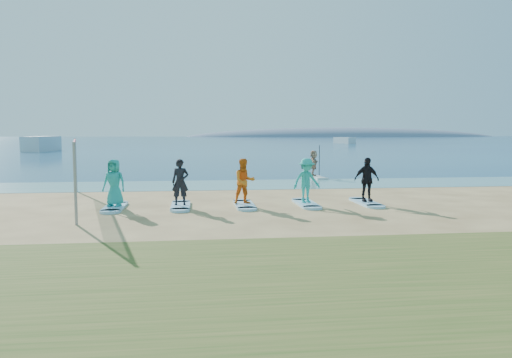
{
  "coord_description": "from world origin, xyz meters",
  "views": [
    {
      "loc": [
        -2.67,
        -15.81,
        2.79
      ],
      "look_at": [
        -0.45,
        2.0,
        1.1
      ],
      "focal_mm": 35.0,
      "sensor_mm": 36.0,
      "label": 1
    }
  ],
  "objects": [
    {
      "name": "surfboard_0",
      "position": [
        -5.58,
        2.82,
        0.04
      ],
      "size": [
        0.7,
        2.2,
        0.09
      ],
      "primitive_type": "cube",
      "color": "#9AD0EF",
      "rests_on": "ground"
    },
    {
      "name": "boat_offshore_b",
      "position": [
        34.05,
        103.23,
        0.0
      ],
      "size": [
        4.06,
        6.73,
        1.54
      ],
      "primitive_type": "cube",
      "rotation": [
        0.0,
        0.0,
        0.32
      ],
      "color": "silver",
      "rests_on": "ground"
    },
    {
      "name": "surfboard_4",
      "position": [
        4.0,
        2.82,
        0.04
      ],
      "size": [
        0.7,
        2.2,
        0.09
      ],
      "primitive_type": "cube",
      "color": "#9AD0EF",
      "rests_on": "ground"
    },
    {
      "name": "shallow_water",
      "position": [
        0.0,
        10.5,
        0.01
      ],
      "size": [
        600.0,
        600.0,
        0.0
      ],
      "primitive_type": "plane",
      "color": "teal",
      "rests_on": "ground"
    },
    {
      "name": "boat_offshore_a",
      "position": [
        -24.87,
        60.92,
        0.0
      ],
      "size": [
        3.63,
        8.52,
        2.18
      ],
      "primitive_type": "cube",
      "rotation": [
        0.0,
        0.0,
        -0.11
      ],
      "color": "silver",
      "rests_on": "ground"
    },
    {
      "name": "surfboard_3",
      "position": [
        1.6,
        2.82,
        0.04
      ],
      "size": [
        0.7,
        2.2,
        0.09
      ],
      "primitive_type": "cube",
      "color": "#9AD0EF",
      "rests_on": "ground"
    },
    {
      "name": "ground",
      "position": [
        0.0,
        0.0,
        0.0
      ],
      "size": [
        600.0,
        600.0,
        0.0
      ],
      "primitive_type": "plane",
      "color": "tan",
      "rests_on": "ground"
    },
    {
      "name": "student_2",
      "position": [
        -0.79,
        2.82,
        0.94
      ],
      "size": [
        0.93,
        0.78,
        1.71
      ],
      "primitive_type": "imported",
      "rotation": [
        0.0,
        0.0,
        0.18
      ],
      "color": "orange",
      "rests_on": "surfboard_2"
    },
    {
      "name": "student_0",
      "position": [
        -5.58,
        2.82,
        0.95
      ],
      "size": [
        0.95,
        0.74,
        1.72
      ],
      "primitive_type": "imported",
      "rotation": [
        0.0,
        0.0,
        -0.26
      ],
      "color": "teal",
      "rests_on": "surfboard_0"
    },
    {
      "name": "surfboard_1",
      "position": [
        -3.18,
        2.82,
        0.04
      ],
      "size": [
        0.7,
        2.2,
        0.09
      ],
      "primitive_type": "cube",
      "color": "#9AD0EF",
      "rests_on": "ground"
    },
    {
      "name": "volleyball_net",
      "position": [
        -7.2,
        3.99,
        1.9
      ],
      "size": [
        2.06,
        8.87,
        2.5
      ],
      "rotation": [
        0.0,
        0.0,
        0.22
      ],
      "color": "gray",
      "rests_on": "ground"
    },
    {
      "name": "surfboard_2",
      "position": [
        -0.79,
        2.82,
        0.04
      ],
      "size": [
        0.7,
        2.2,
        0.09
      ],
      "primitive_type": "cube",
      "color": "#9AD0EF",
      "rests_on": "ground"
    },
    {
      "name": "island_ridge",
      "position": [
        95.0,
        300.0,
        0.0
      ],
      "size": [
        220.0,
        56.0,
        18.0
      ],
      "primitive_type": "ellipsoid",
      "color": "slate",
      "rests_on": "ground"
    },
    {
      "name": "ocean",
      "position": [
        0.0,
        160.0,
        0.01
      ],
      "size": [
        600.0,
        600.0,
        0.0
      ],
      "primitive_type": "plane",
      "color": "navy",
      "rests_on": "ground"
    },
    {
      "name": "paddleboard",
      "position": [
        4.63,
        14.06,
        0.06
      ],
      "size": [
        1.11,
        3.07,
        0.12
      ],
      "primitive_type": "cube",
      "rotation": [
        0.0,
        0.0,
        0.14
      ],
      "color": "silver",
      "rests_on": "ground"
    },
    {
      "name": "paddleboarder",
      "position": [
        4.63,
        14.06,
        0.9
      ],
      "size": [
        0.85,
        1.51,
        1.56
      ],
      "primitive_type": "imported",
      "rotation": [
        0.0,
        0.0,
        1.29
      ],
      "color": "tan",
      "rests_on": "paddleboard"
    },
    {
      "name": "student_3",
      "position": [
        1.6,
        2.82,
        0.94
      ],
      "size": [
        1.23,
        0.89,
        1.71
      ],
      "primitive_type": "imported",
      "rotation": [
        0.0,
        0.0,
        0.26
      ],
      "color": "teal",
      "rests_on": "surfboard_3"
    },
    {
      "name": "student_1",
      "position": [
        -3.18,
        2.82,
        0.94
      ],
      "size": [
        0.64,
        0.43,
        1.71
      ],
      "primitive_type": "imported",
      "rotation": [
        0.0,
        0.0,
        -0.04
      ],
      "color": "black",
      "rests_on": "surfboard_1"
    },
    {
      "name": "student_4",
      "position": [
        4.0,
        2.82,
        0.95
      ],
      "size": [
        1.04,
        0.49,
        1.72
      ],
      "primitive_type": "imported",
      "rotation": [
        0.0,
        0.0,
        0.07
      ],
      "color": "black",
      "rests_on": "surfboard_4"
    }
  ]
}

